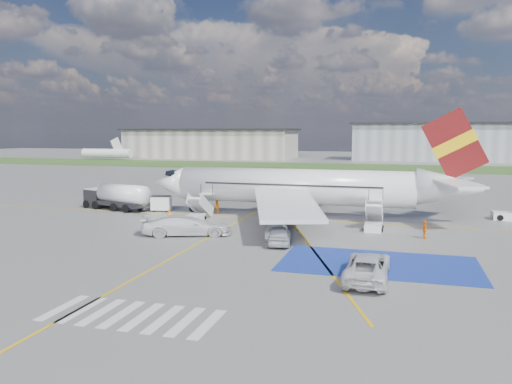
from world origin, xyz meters
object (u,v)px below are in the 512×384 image
at_px(fuel_tanker, 117,199).
at_px(van_white_a, 368,262).
at_px(car_silver_b, 277,231).
at_px(car_silver_a, 279,235).
at_px(gpu_cart, 161,204).
at_px(airliner, 307,187).
at_px(van_white_b, 187,222).

bearing_deg(fuel_tanker, van_white_a, -18.38).
bearing_deg(car_silver_b, car_silver_a, 104.25).
distance_m(gpu_cart, car_silver_a, 22.11).
distance_m(airliner, van_white_a, 23.44).
bearing_deg(airliner, van_white_b, -124.92).
bearing_deg(gpu_cart, car_silver_b, -44.31).
xyz_separation_m(gpu_cart, van_white_b, (8.68, -12.04, 0.35)).
distance_m(fuel_tanker, car_silver_a, 26.63).
relative_size(gpu_cart, car_silver_b, 0.60).
bearing_deg(van_white_b, gpu_cart, 16.68).
bearing_deg(airliner, car_silver_a, -89.28).
bearing_deg(van_white_b, fuel_tanker, 32.08).
height_order(airliner, car_silver_b, airliner).
relative_size(fuel_tanker, van_white_a, 1.64).
bearing_deg(car_silver_b, van_white_a, 124.85).
height_order(gpu_cart, car_silver_a, gpu_cart).
height_order(car_silver_a, van_white_a, van_white_a).
height_order(airliner, fuel_tanker, airliner).
distance_m(airliner, gpu_cart, 17.70).
bearing_deg(van_white_a, gpu_cart, -39.58).
height_order(fuel_tanker, car_silver_a, fuel_tanker).
relative_size(airliner, van_white_b, 6.05).
bearing_deg(gpu_cart, van_white_b, -65.25).
bearing_deg(fuel_tanker, car_silver_b, -9.76).
bearing_deg(gpu_cart, fuel_tanker, 173.91).
distance_m(car_silver_a, van_white_b, 9.09).
xyz_separation_m(airliner, gpu_cart, (-17.50, -0.60, -2.55)).
bearing_deg(van_white_b, car_silver_b, -102.61).
bearing_deg(car_silver_a, gpu_cart, -48.16).
distance_m(van_white_a, van_white_b, 19.18).
relative_size(car_silver_a, van_white_b, 0.77).
distance_m(airliner, fuel_tanker, 23.30).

